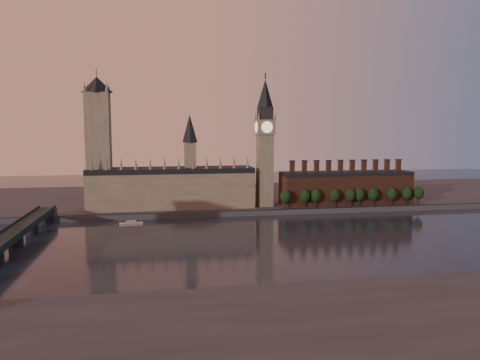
# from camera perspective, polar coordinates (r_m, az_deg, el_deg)

# --- Properties ---
(ground) EXTENTS (900.00, 900.00, 0.00)m
(ground) POSITION_cam_1_polar(r_m,az_deg,el_deg) (277.32, 6.15, -7.67)
(ground) COLOR black
(ground) RESTS_ON ground
(north_bank) EXTENTS (900.00, 182.00, 4.00)m
(north_bank) POSITION_cam_1_polar(r_m,az_deg,el_deg) (447.62, -0.20, -2.06)
(north_bank) COLOR #424347
(north_bank) RESTS_ON ground
(palace_of_westminster) EXTENTS (130.00, 30.30, 74.00)m
(palace_of_westminster) POSITION_cam_1_polar(r_m,az_deg,el_deg) (376.17, -8.25, -0.68)
(palace_of_westminster) COLOR gray
(palace_of_westminster) RESTS_ON north_bank
(victoria_tower) EXTENTS (24.00, 24.00, 108.00)m
(victoria_tower) POSITION_cam_1_polar(r_m,az_deg,el_deg) (376.12, -16.87, 4.84)
(victoria_tower) COLOR gray
(victoria_tower) RESTS_ON north_bank
(big_ben) EXTENTS (15.00, 15.00, 107.00)m
(big_ben) POSITION_cam_1_polar(r_m,az_deg,el_deg) (378.36, 3.06, 4.76)
(big_ben) COLOR gray
(big_ben) RESTS_ON north_bank
(chimney_block) EXTENTS (110.00, 25.00, 37.00)m
(chimney_block) POSITION_cam_1_polar(r_m,az_deg,el_deg) (402.88, 12.77, -0.86)
(chimney_block) COLOR brown
(chimney_block) RESTS_ON north_bank
(embankment_tree_0) EXTENTS (8.60, 8.60, 14.88)m
(embankment_tree_0) POSITION_cam_1_polar(r_m,az_deg,el_deg) (369.56, 5.58, -2.05)
(embankment_tree_0) COLOR black
(embankment_tree_0) RESTS_ON north_bank
(embankment_tree_1) EXTENTS (8.60, 8.60, 14.88)m
(embankment_tree_1) POSITION_cam_1_polar(r_m,az_deg,el_deg) (375.51, 7.89, -1.95)
(embankment_tree_1) COLOR black
(embankment_tree_1) RESTS_ON north_bank
(embankment_tree_2) EXTENTS (8.60, 8.60, 14.88)m
(embankment_tree_2) POSITION_cam_1_polar(r_m,az_deg,el_deg) (378.57, 9.21, -1.90)
(embankment_tree_2) COLOR black
(embankment_tree_2) RESTS_ON north_bank
(embankment_tree_3) EXTENTS (8.60, 8.60, 14.88)m
(embankment_tree_3) POSITION_cam_1_polar(r_m,az_deg,el_deg) (383.65, 11.45, -1.84)
(embankment_tree_3) COLOR black
(embankment_tree_3) RESTS_ON north_bank
(embankment_tree_4) EXTENTS (8.60, 8.60, 14.88)m
(embankment_tree_4) POSITION_cam_1_polar(r_m,az_deg,el_deg) (388.27, 13.28, -1.79)
(embankment_tree_4) COLOR black
(embankment_tree_4) RESTS_ON north_bank
(embankment_tree_5) EXTENTS (8.60, 8.60, 14.88)m
(embankment_tree_5) POSITION_cam_1_polar(r_m,az_deg,el_deg) (392.09, 14.34, -1.74)
(embankment_tree_5) COLOR black
(embankment_tree_5) RESTS_ON north_bank
(embankment_tree_6) EXTENTS (8.60, 8.60, 14.88)m
(embankment_tree_6) POSITION_cam_1_polar(r_m,az_deg,el_deg) (396.18, 15.92, -1.70)
(embankment_tree_6) COLOR black
(embankment_tree_6) RESTS_ON north_bank
(embankment_tree_7) EXTENTS (8.60, 8.60, 14.88)m
(embankment_tree_7) POSITION_cam_1_polar(r_m,az_deg,el_deg) (402.85, 17.99, -1.64)
(embankment_tree_7) COLOR black
(embankment_tree_7) RESTS_ON north_bank
(embankment_tree_8) EXTENTS (8.60, 8.60, 14.88)m
(embankment_tree_8) POSITION_cam_1_polar(r_m,az_deg,el_deg) (411.24, 19.67, -1.54)
(embankment_tree_8) COLOR black
(embankment_tree_8) RESTS_ON north_bank
(embankment_tree_9) EXTENTS (8.60, 8.60, 14.88)m
(embankment_tree_9) POSITION_cam_1_polar(r_m,az_deg,el_deg) (416.23, 20.93, -1.50)
(embankment_tree_9) COLOR black
(embankment_tree_9) RESTS_ON north_bank
(westminster_bridge) EXTENTS (14.00, 200.00, 11.55)m
(westminster_bridge) POSITION_cam_1_polar(r_m,az_deg,el_deg) (274.17, -26.80, -6.88)
(westminster_bridge) COLOR #1C2B26
(westminster_bridge) RESTS_ON ground
(river_boat) EXTENTS (16.22, 5.98, 3.17)m
(river_boat) POSITION_cam_1_polar(r_m,az_deg,el_deg) (333.88, -13.13, -5.21)
(river_boat) COLOR white
(river_boat) RESTS_ON ground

